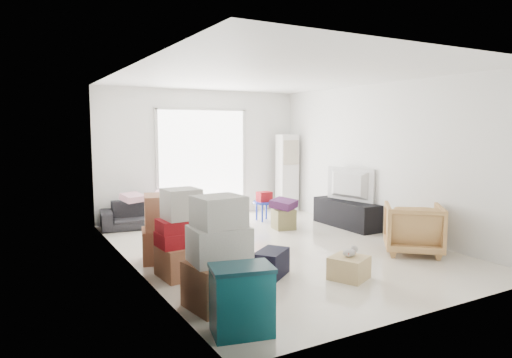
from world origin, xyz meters
The scene contains 21 objects.
room_shell centered at (0.00, 0.00, 1.35)m, with size 4.98×6.48×3.18m.
sliding_door centered at (0.00, 2.98, 1.24)m, with size 2.10×0.04×2.33m.
ac_tower centered at (1.95, 2.65, 0.88)m, with size 0.45×0.30×1.75m, color white.
tv_console centered at (2.00, 0.64, 0.25)m, with size 0.45×1.50×0.50m, color black.
television centered at (2.00, 0.64, 0.57)m, with size 1.10×0.64×0.14m, color black.
sofa centered at (-1.34, 2.50, 0.34)m, with size 1.74×0.51×0.68m, color #242328.
pillow_left centered at (-1.65, 2.46, 0.74)m, with size 0.37×0.30×0.12m, color #CA93A8.
pillow_right centered at (-1.02, 2.50, 0.74)m, with size 0.37×0.29×0.13m, color #CA93A8.
armchair centered at (1.64, -1.31, 0.42)m, with size 0.81×0.76×0.84m, color tan.
storage_bins centered at (-1.90, -2.48, 0.33)m, with size 0.64×0.52×0.65m.
box_stack_a centered at (-1.80, -1.77, 0.53)m, with size 0.72×0.63×1.19m.
box_stack_b centered at (-1.80, -0.63, 0.49)m, with size 0.63×0.60×1.14m.
box_stack_c centered at (-1.77, 0.15, 0.47)m, with size 0.75×0.67×0.96m.
loose_box centered at (-1.01, -0.12, 0.19)m, with size 0.45×0.45×0.37m, color #986244.
duffel_bag centered at (-0.80, -1.19, 0.17)m, with size 0.53×0.32×0.34m, color black.
ottoman centered at (0.84, 1.06, 0.19)m, with size 0.38×0.38×0.38m, color olive.
blanket centered at (0.84, 1.06, 0.45)m, with size 0.41×0.41×0.14m, color #532152.
kids_table centered at (0.90, 1.90, 0.42)m, with size 0.47×0.47×0.60m.
toy_walker centered at (0.14, 1.94, 0.12)m, with size 0.39×0.37×0.43m.
wood_crate centered at (0.00, -1.76, 0.14)m, with size 0.43×0.43×0.28m, color tan.
plush_bunny centered at (0.03, -1.75, 0.34)m, with size 0.25×0.14×0.12m.
Camera 1 is at (-3.76, -6.07, 1.90)m, focal length 32.00 mm.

